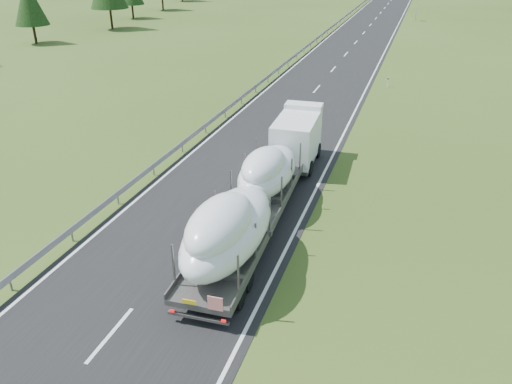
% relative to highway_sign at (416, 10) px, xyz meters
% --- Properties ---
extents(ground, '(400.00, 400.00, 0.00)m').
position_rel_highway_sign_xyz_m(ground, '(-7.20, -80.00, -1.81)').
color(ground, '#344918').
rests_on(ground, ground).
extents(road_surface, '(10.00, 400.00, 0.02)m').
position_rel_highway_sign_xyz_m(road_surface, '(-7.20, 20.00, -1.80)').
color(road_surface, black).
rests_on(road_surface, ground).
extents(guardrail, '(0.10, 400.00, 0.76)m').
position_rel_highway_sign_xyz_m(guardrail, '(-12.50, 19.94, -1.21)').
color(guardrail, slate).
rests_on(guardrail, ground).
extents(highway_sign, '(0.08, 0.90, 2.60)m').
position_rel_highway_sign_xyz_m(highway_sign, '(0.00, 0.00, 0.00)').
color(highway_sign, slate).
rests_on(highway_sign, ground).
extents(boat_truck, '(3.30, 18.67, 3.82)m').
position_rel_highway_sign_xyz_m(boat_truck, '(-4.60, -79.45, 0.25)').
color(boat_truck, white).
rests_on(boat_truck, ground).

